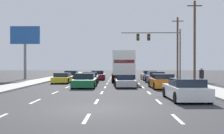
{
  "coord_description": "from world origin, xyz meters",
  "views": [
    {
      "loc": [
        1.2,
        -13.05,
        2.02
      ],
      "look_at": [
        0.52,
        17.12,
        1.79
      ],
      "focal_mm": 46.08,
      "sensor_mm": 36.0,
      "label": 1
    }
  ],
  "objects_px": {
    "car_yellow": "(63,78)",
    "utility_pole_mid": "(195,40)",
    "car_silver": "(125,81)",
    "pedestrian_near_corner": "(202,77)",
    "utility_pole_far": "(178,47)",
    "box_truck": "(123,65)",
    "car_navy": "(71,76)",
    "car_maroon": "(98,76)",
    "car_blue": "(156,78)",
    "traffic_signal_mast": "(156,42)",
    "car_tan": "(149,76)",
    "car_white": "(186,90)",
    "roadside_billboard": "(25,41)",
    "car_gray": "(90,78)",
    "car_green": "(85,81)",
    "car_orange": "(162,82)"
  },
  "relations": [
    {
      "from": "car_silver",
      "to": "car_blue",
      "type": "distance_m",
      "value": 6.38
    },
    {
      "from": "car_white",
      "to": "pedestrian_near_corner",
      "type": "relative_size",
      "value": 2.57
    },
    {
      "from": "utility_pole_mid",
      "to": "traffic_signal_mast",
      "type": "bearing_deg",
      "value": 118.54
    },
    {
      "from": "car_green",
      "to": "car_maroon",
      "type": "bearing_deg",
      "value": 89.22
    },
    {
      "from": "box_truck",
      "to": "car_silver",
      "type": "bearing_deg",
      "value": -89.37
    },
    {
      "from": "utility_pole_far",
      "to": "box_truck",
      "type": "bearing_deg",
      "value": -129.03
    },
    {
      "from": "car_gray",
      "to": "car_green",
      "type": "bearing_deg",
      "value": -88.79
    },
    {
      "from": "car_yellow",
      "to": "roadside_billboard",
      "type": "xyz_separation_m",
      "value": [
        -6.94,
        8.27,
        4.8
      ]
    },
    {
      "from": "car_green",
      "to": "traffic_signal_mast",
      "type": "xyz_separation_m",
      "value": [
        8.52,
        16.79,
        4.87
      ]
    },
    {
      "from": "car_silver",
      "to": "car_tan",
      "type": "relative_size",
      "value": 0.92
    },
    {
      "from": "car_yellow",
      "to": "car_tan",
      "type": "distance_m",
      "value": 12.06
    },
    {
      "from": "car_maroon",
      "to": "car_gray",
      "type": "height_order",
      "value": "car_maroon"
    },
    {
      "from": "utility_pole_mid",
      "to": "roadside_billboard",
      "type": "distance_m",
      "value": 22.98
    },
    {
      "from": "car_blue",
      "to": "traffic_signal_mast",
      "type": "height_order",
      "value": "traffic_signal_mast"
    },
    {
      "from": "car_green",
      "to": "pedestrian_near_corner",
      "type": "height_order",
      "value": "pedestrian_near_corner"
    },
    {
      "from": "car_orange",
      "to": "pedestrian_near_corner",
      "type": "height_order",
      "value": "pedestrian_near_corner"
    },
    {
      "from": "box_truck",
      "to": "utility_pole_mid",
      "type": "xyz_separation_m",
      "value": [
        8.81,
        1.18,
        3.05
      ]
    },
    {
      "from": "box_truck",
      "to": "traffic_signal_mast",
      "type": "relative_size",
      "value": 0.97
    },
    {
      "from": "car_white",
      "to": "roadside_billboard",
      "type": "relative_size",
      "value": 0.57
    },
    {
      "from": "traffic_signal_mast",
      "to": "car_yellow",
      "type": "bearing_deg",
      "value": -138.47
    },
    {
      "from": "car_tan",
      "to": "car_white",
      "type": "relative_size",
      "value": 1.04
    },
    {
      "from": "car_navy",
      "to": "car_silver",
      "type": "xyz_separation_m",
      "value": [
        6.92,
        -12.5,
        -0.03
      ]
    },
    {
      "from": "box_truck",
      "to": "traffic_signal_mast",
      "type": "distance_m",
      "value": 10.16
    },
    {
      "from": "car_gray",
      "to": "roadside_billboard",
      "type": "relative_size",
      "value": 0.57
    },
    {
      "from": "car_gray",
      "to": "utility_pole_mid",
      "type": "distance_m",
      "value": 13.77
    },
    {
      "from": "car_tan",
      "to": "car_blue",
      "type": "relative_size",
      "value": 1.04
    },
    {
      "from": "car_orange",
      "to": "utility_pole_mid",
      "type": "bearing_deg",
      "value": 62.43
    },
    {
      "from": "car_green",
      "to": "car_orange",
      "type": "distance_m",
      "value": 6.78
    },
    {
      "from": "car_blue",
      "to": "traffic_signal_mast",
      "type": "bearing_deg",
      "value": 82.24
    },
    {
      "from": "utility_pole_far",
      "to": "car_blue",
      "type": "bearing_deg",
      "value": -110.89
    },
    {
      "from": "utility_pole_far",
      "to": "pedestrian_near_corner",
      "type": "distance_m",
      "value": 21.36
    },
    {
      "from": "car_maroon",
      "to": "car_white",
      "type": "bearing_deg",
      "value": -73.61
    },
    {
      "from": "car_maroon",
      "to": "roadside_billboard",
      "type": "distance_m",
      "value": 11.44
    },
    {
      "from": "car_silver",
      "to": "car_white",
      "type": "relative_size",
      "value": 0.96
    },
    {
      "from": "car_silver",
      "to": "car_maroon",
      "type": "bearing_deg",
      "value": 104.66
    },
    {
      "from": "car_silver",
      "to": "pedestrian_near_corner",
      "type": "height_order",
      "value": "pedestrian_near_corner"
    },
    {
      "from": "car_tan",
      "to": "utility_pole_far",
      "type": "height_order",
      "value": "utility_pole_far"
    },
    {
      "from": "roadside_billboard",
      "to": "car_blue",
      "type": "bearing_deg",
      "value": -27.06
    },
    {
      "from": "car_maroon",
      "to": "pedestrian_near_corner",
      "type": "relative_size",
      "value": 2.71
    },
    {
      "from": "car_navy",
      "to": "car_gray",
      "type": "bearing_deg",
      "value": -65.37
    },
    {
      "from": "box_truck",
      "to": "utility_pole_mid",
      "type": "relative_size",
      "value": 0.86
    },
    {
      "from": "car_tan",
      "to": "car_blue",
      "type": "xyz_separation_m",
      "value": [
        -0.04,
        -6.81,
        0.01
      ]
    },
    {
      "from": "car_yellow",
      "to": "utility_pole_mid",
      "type": "bearing_deg",
      "value": 12.5
    },
    {
      "from": "car_navy",
      "to": "car_maroon",
      "type": "height_order",
      "value": "same"
    },
    {
      "from": "car_blue",
      "to": "car_green",
      "type": "bearing_deg",
      "value": -140.18
    },
    {
      "from": "car_green",
      "to": "car_silver",
      "type": "bearing_deg",
      "value": 7.99
    },
    {
      "from": "car_green",
      "to": "utility_pole_mid",
      "type": "bearing_deg",
      "value": 38.6
    },
    {
      "from": "car_navy",
      "to": "car_blue",
      "type": "height_order",
      "value": "car_blue"
    },
    {
      "from": "car_gray",
      "to": "box_truck",
      "type": "bearing_deg",
      "value": 36.15
    },
    {
      "from": "car_blue",
      "to": "car_white",
      "type": "relative_size",
      "value": 1.0
    }
  ]
}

